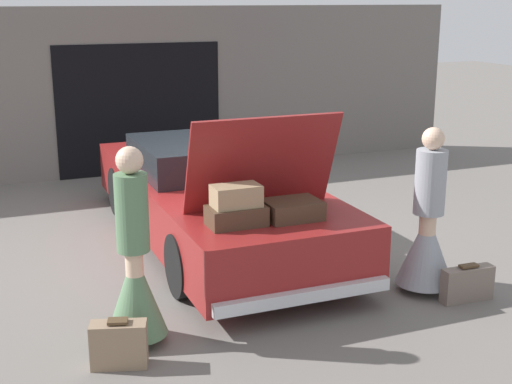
{
  "coord_description": "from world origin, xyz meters",
  "views": [
    {
      "loc": [
        -2.68,
        -8.01,
        2.93
      ],
      "look_at": [
        0.0,
        -1.39,
        0.98
      ],
      "focal_mm": 50.0,
      "sensor_mm": 36.0,
      "label": 1
    }
  ],
  "objects_px": {
    "person_right": "(427,234)",
    "suitcase_beside_right_person": "(467,284)",
    "suitcase_beside_left_person": "(119,344)",
    "car": "(213,196)",
    "person_left": "(135,274)"
  },
  "relations": [
    {
      "from": "person_right",
      "to": "suitcase_beside_left_person",
      "type": "relative_size",
      "value": 3.46
    },
    {
      "from": "car",
      "to": "suitcase_beside_left_person",
      "type": "relative_size",
      "value": 10.39
    },
    {
      "from": "person_right",
      "to": "suitcase_beside_right_person",
      "type": "distance_m",
      "value": 0.63
    },
    {
      "from": "car",
      "to": "suitcase_beside_left_person",
      "type": "bearing_deg",
      "value": -122.8
    },
    {
      "from": "suitcase_beside_right_person",
      "to": "car",
      "type": "bearing_deg",
      "value": 123.03
    },
    {
      "from": "person_left",
      "to": "suitcase_beside_right_person",
      "type": "bearing_deg",
      "value": 89.17
    },
    {
      "from": "suitcase_beside_left_person",
      "to": "suitcase_beside_right_person",
      "type": "bearing_deg",
      "value": 0.13
    },
    {
      "from": "person_left",
      "to": "suitcase_beside_left_person",
      "type": "bearing_deg",
      "value": -27.23
    },
    {
      "from": "person_right",
      "to": "person_left",
      "type": "bearing_deg",
      "value": 77.24
    },
    {
      "from": "suitcase_beside_left_person",
      "to": "suitcase_beside_right_person",
      "type": "relative_size",
      "value": 0.89
    },
    {
      "from": "person_left",
      "to": "person_right",
      "type": "xyz_separation_m",
      "value": [
        3.01,
        0.03,
        -0.03
      ]
    },
    {
      "from": "person_right",
      "to": "suitcase_beside_right_person",
      "type": "relative_size",
      "value": 3.08
    },
    {
      "from": "car",
      "to": "suitcase_beside_left_person",
      "type": "height_order",
      "value": "car"
    },
    {
      "from": "suitcase_beside_left_person",
      "to": "car",
      "type": "bearing_deg",
      "value": 57.2
    },
    {
      "from": "suitcase_beside_right_person",
      "to": "person_left",
      "type": "bearing_deg",
      "value": 173.72
    }
  ]
}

